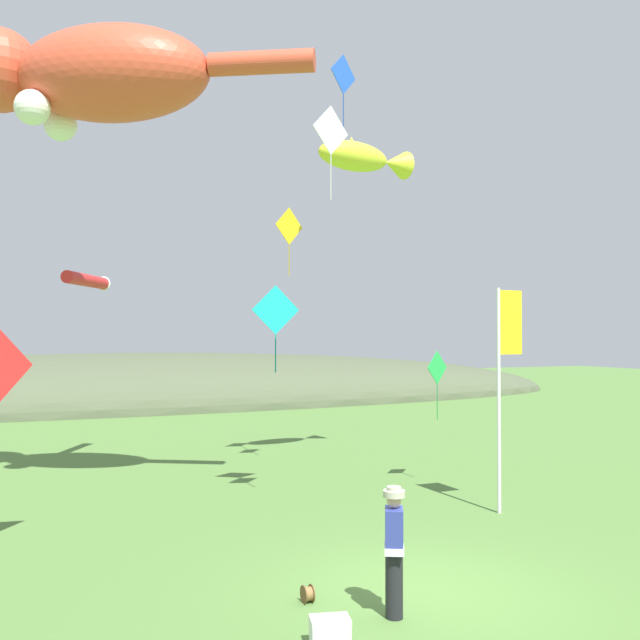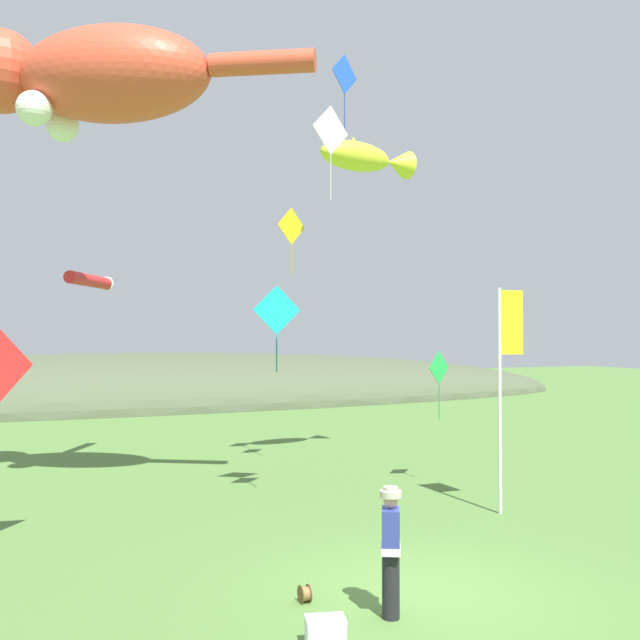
{
  "view_description": "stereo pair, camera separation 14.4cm",
  "coord_description": "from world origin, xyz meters",
  "views": [
    {
      "loc": [
        -5.69,
        -9.19,
        3.84
      ],
      "look_at": [
        0.0,
        4.0,
        4.15
      ],
      "focal_mm": 40.0,
      "sensor_mm": 36.0,
      "label": 1
    },
    {
      "loc": [
        -5.55,
        -9.24,
        3.84
      ],
      "look_at": [
        0.0,
        4.0,
        4.15
      ],
      "focal_mm": 40.0,
      "sensor_mm": 36.0,
      "label": 2
    }
  ],
  "objects": [
    {
      "name": "festival_attendant",
      "position": [
        -0.9,
        -0.64,
        0.95
      ],
      "size": [
        0.43,
        0.49,
        1.77
      ],
      "color": "black",
      "rests_on": "ground"
    },
    {
      "name": "kite_giant_cat",
      "position": [
        -4.17,
        7.73,
        9.77
      ],
      "size": [
        7.51,
        4.9,
        2.54
      ],
      "color": "#E04C33"
    },
    {
      "name": "ground_plane",
      "position": [
        0.0,
        0.0,
        0.0
      ],
      "size": [
        120.0,
        120.0,
        0.0
      ],
      "primitive_type": "plane",
      "color": "#517A38"
    },
    {
      "name": "picnic_cooler",
      "position": [
        -2.07,
        -1.11,
        0.18
      ],
      "size": [
        0.55,
        0.44,
        0.36
      ],
      "color": "white",
      "rests_on": "ground"
    },
    {
      "name": "kite_tube_streamer",
      "position": [
        -3.73,
        12.47,
        5.43
      ],
      "size": [
        1.59,
        2.53,
        0.44
      ],
      "color": "red"
    },
    {
      "name": "kite_diamond_gold",
      "position": [
        1.71,
        10.25,
        7.01
      ],
      "size": [
        1.01,
        0.45,
        1.99
      ],
      "color": "yellow"
    },
    {
      "name": "kite_diamond_white",
      "position": [
        0.09,
        3.67,
        7.9
      ],
      "size": [
        0.92,
        0.37,
        1.88
      ],
      "color": "white"
    },
    {
      "name": "kite_diamond_green",
      "position": [
        4.36,
        6.48,
        2.98
      ],
      "size": [
        0.8,
        0.36,
        1.77
      ],
      "color": "green"
    },
    {
      "name": "kite_spool",
      "position": [
        -1.78,
        0.33,
        0.13
      ],
      "size": [
        0.14,
        0.26,
        0.26
      ],
      "color": "olive",
      "rests_on": "ground"
    },
    {
      "name": "kite_diamond_teal",
      "position": [
        0.05,
        6.78,
        4.42
      ],
      "size": [
        1.17,
        0.08,
        2.07
      ],
      "color": "#19BFBF"
    },
    {
      "name": "distant_hill_ridge",
      "position": [
        -1.04,
        31.62,
        0.0
      ],
      "size": [
        57.81,
        14.88,
        5.69
      ],
      "color": "#4C563D",
      "rests_on": "ground"
    },
    {
      "name": "kite_diamond_blue",
      "position": [
        1.75,
        6.61,
        10.27
      ],
      "size": [
        0.89,
        0.47,
        1.89
      ],
      "color": "blue"
    },
    {
      "name": "festival_banner_pole",
      "position": [
        4.13,
        3.46,
        3.19
      ],
      "size": [
        0.66,
        0.08,
        4.87
      ],
      "color": "silver",
      "rests_on": "ground"
    },
    {
      "name": "kite_fish_windsock",
      "position": [
        3.63,
        9.24,
        9.01
      ],
      "size": [
        3.29,
        1.5,
        0.98
      ],
      "color": "yellow"
    }
  ]
}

